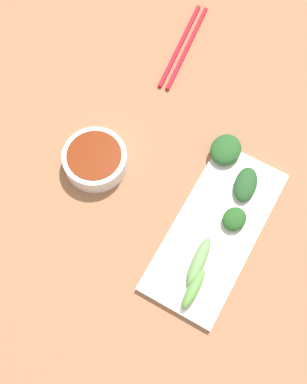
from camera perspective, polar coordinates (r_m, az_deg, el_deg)
tabletop at (r=0.97m, az=2.03°, el=-1.54°), size 2.10×2.10×0.02m
sauce_bowl at (r=0.98m, az=-6.72°, el=3.51°), size 0.12×0.12×0.04m
serving_plate at (r=0.95m, az=6.98°, el=-4.35°), size 0.15×0.33×0.01m
broccoli_leafy_0 at (r=0.99m, az=8.17°, el=4.76°), size 0.06×0.07×0.03m
broccoli_leafy_1 at (r=0.94m, az=9.11°, el=-3.03°), size 0.05×0.05×0.02m
broccoli_leafy_2 at (r=0.97m, az=10.36°, el=0.86°), size 0.06×0.08×0.02m
broccoli_stalk_3 at (r=0.90m, az=4.55°, el=-10.85°), size 0.02×0.08×0.02m
broccoli_stalk_4 at (r=0.91m, az=5.16°, el=-7.75°), size 0.03×0.10×0.02m
chopsticks at (r=1.14m, az=3.41°, el=16.08°), size 0.05×0.23×0.01m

